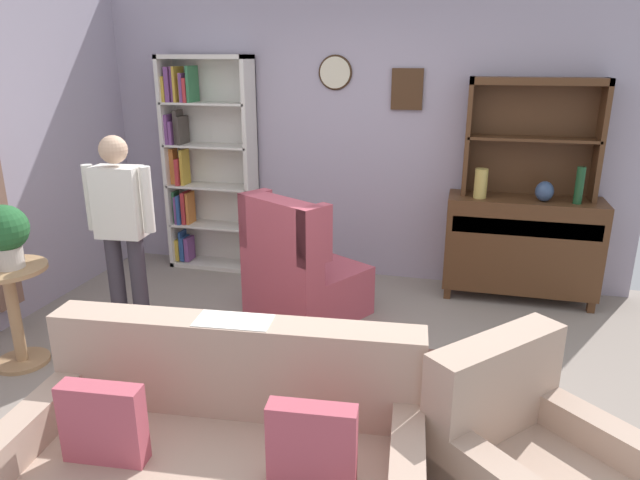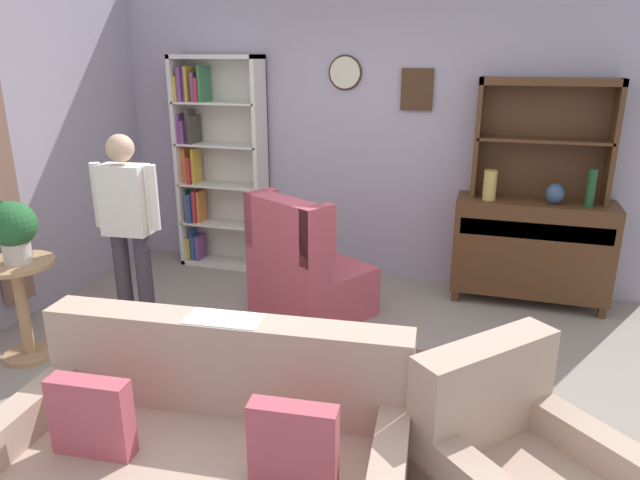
{
  "view_description": "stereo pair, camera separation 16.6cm",
  "coord_description": "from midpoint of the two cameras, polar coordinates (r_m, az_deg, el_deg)",
  "views": [
    {
      "loc": [
        0.97,
        -3.19,
        2.08
      ],
      "look_at": [
        0.1,
        0.2,
        0.95
      ],
      "focal_mm": 31.93,
      "sensor_mm": 36.0,
      "label": 1
    },
    {
      "loc": [
        1.13,
        -3.15,
        2.08
      ],
      "look_at": [
        0.1,
        0.2,
        0.95
      ],
      "focal_mm": 31.93,
      "sensor_mm": 36.0,
      "label": 2
    }
  ],
  "objects": [
    {
      "name": "coffee_table",
      "position": [
        3.57,
        -3.56,
        -11.1
      ],
      "size": [
        0.8,
        0.5,
        0.42
      ],
      "color": "#4C2D19",
      "rests_on": "ground_plane"
    },
    {
      "name": "area_rug",
      "position": [
        3.64,
        0.5,
        -16.86
      ],
      "size": [
        2.37,
        1.96,
        0.01
      ],
      "primitive_type": "cube",
      "color": "brown",
      "rests_on": "ground_plane"
    },
    {
      "name": "vase_round",
      "position": [
        5.11,
        23.35,
        4.27
      ],
      "size": [
        0.15,
        0.15,
        0.17
      ],
      "primitive_type": "ellipsoid",
      "color": "#33476B",
      "rests_on": "sideboard"
    },
    {
      "name": "sideboard_hutch",
      "position": [
        5.18,
        22.49,
        10.81
      ],
      "size": [
        1.1,
        0.26,
        1.0
      ],
      "color": "#4C2D19",
      "rests_on": "sideboard"
    },
    {
      "name": "potted_plant_large",
      "position": [
        4.32,
        -27.55,
        1.12
      ],
      "size": [
        0.31,
        0.31,
        0.43
      ],
      "color": "beige",
      "rests_on": "plant_stand"
    },
    {
      "name": "book_stack",
      "position": [
        3.48,
        -4.65,
        -9.77
      ],
      "size": [
        0.22,
        0.15,
        0.09
      ],
      "color": "gray",
      "rests_on": "coffee_table"
    },
    {
      "name": "couch_floral",
      "position": [
        2.84,
        -9.32,
        -20.95
      ],
      "size": [
        1.87,
        1.01,
        0.9
      ],
      "color": "tan",
      "rests_on": "ground_plane"
    },
    {
      "name": "bookshelf",
      "position": [
        5.82,
        -9.69,
        7.71
      ],
      "size": [
        0.9,
        0.3,
        2.1
      ],
      "color": "silver",
      "rests_on": "ground_plane"
    },
    {
      "name": "plant_stand",
      "position": [
        4.52,
        -26.85,
        -5.34
      ],
      "size": [
        0.52,
        0.52,
        0.73
      ],
      "color": "#A87F56",
      "rests_on": "ground_plane"
    },
    {
      "name": "person_reading",
      "position": [
        4.43,
        -17.68,
        1.69
      ],
      "size": [
        0.53,
        0.23,
        1.56
      ],
      "color": "#38333D",
      "rests_on": "ground_plane"
    },
    {
      "name": "vase_tall",
      "position": [
        5.05,
        17.57,
        5.26
      ],
      "size": [
        0.11,
        0.11,
        0.25
      ],
      "primitive_type": "cylinder",
      "color": "tan",
      "rests_on": "sideboard"
    },
    {
      "name": "wingback_chair",
      "position": [
        4.66,
        -0.5,
        -3.43
      ],
      "size": [
        1.08,
        1.08,
        1.05
      ],
      "color": "#B74C5B",
      "rests_on": "ground_plane"
    },
    {
      "name": "wall_back",
      "position": [
        5.44,
        5.98,
        10.68
      ],
      "size": [
        5.0,
        0.09,
        2.8
      ],
      "color": "#A399AD",
      "rests_on": "ground_plane"
    },
    {
      "name": "sideboard",
      "position": [
        5.29,
        21.24,
        -0.65
      ],
      "size": [
        1.3,
        0.45,
        0.92
      ],
      "color": "#4C2D19",
      "rests_on": "ground_plane"
    },
    {
      "name": "bottle_wine",
      "position": [
        5.11,
        26.37,
        4.67
      ],
      "size": [
        0.07,
        0.07,
        0.31
      ],
      "primitive_type": "cylinder",
      "color": "#194223",
      "rests_on": "sideboard"
    },
    {
      "name": "ground_plane",
      "position": [
        3.94,
        -1.08,
        -14.16
      ],
      "size": [
        5.4,
        4.6,
        0.02
      ],
      "primitive_type": "cube",
      "color": "gray"
    }
  ]
}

